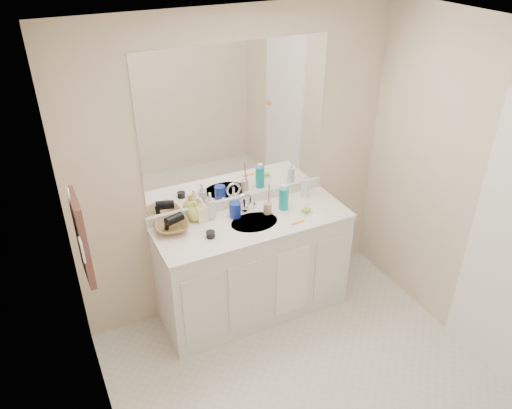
{
  "coord_description": "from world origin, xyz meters",
  "views": [
    {
      "loc": [
        -1.4,
        -1.87,
        2.91
      ],
      "look_at": [
        0.0,
        0.97,
        1.05
      ],
      "focal_mm": 35.0,
      "sensor_mm": 36.0,
      "label": 1
    }
  ],
  "objects": [
    {
      "name": "switch_plate",
      "position": [
        -1.27,
        0.57,
        1.3
      ],
      "size": [
        0.01,
        0.08,
        0.13
      ],
      "primitive_type": "cube",
      "color": "white",
      "rests_on": "wall_left"
    },
    {
      "name": "wall_back",
      "position": [
        0.0,
        1.3,
        1.2
      ],
      "size": [
        2.6,
        0.02,
        2.4
      ],
      "primitive_type": "cube",
      "color": "beige",
      "rests_on": "floor"
    },
    {
      "name": "ceiling",
      "position": [
        0.0,
        0.0,
        2.4
      ],
      "size": [
        2.6,
        2.6,
        0.02
      ],
      "primitive_type": "cube",
      "color": "white",
      "rests_on": "wall_back"
    },
    {
      "name": "green_soap",
      "position": [
        0.42,
        0.94,
        0.9
      ],
      "size": [
        0.08,
        0.06,
        0.02
      ],
      "primitive_type": "cube",
      "rotation": [
        0.0,
        0.0,
        0.32
      ],
      "color": "#94BA2D",
      "rests_on": "soap_dish"
    },
    {
      "name": "wicker_basket",
      "position": [
        -0.59,
        1.17,
        0.91
      ],
      "size": [
        0.3,
        0.3,
        0.06
      ],
      "primitive_type": "imported",
      "rotation": [
        0.0,
        0.0,
        -0.21
      ],
      "color": "olive",
      "rests_on": "countertop"
    },
    {
      "name": "mouthwash_bottle",
      "position": [
        0.29,
        1.08,
        0.97
      ],
      "size": [
        0.08,
        0.08,
        0.18
      ],
      "primitive_type": "cylinder",
      "rotation": [
        0.0,
        0.0,
        0.03
      ],
      "color": "#0D989C",
      "rests_on": "countertop"
    },
    {
      "name": "floor",
      "position": [
        0.0,
        0.0,
        0.0
      ],
      "size": [
        2.6,
        2.6,
        0.0
      ],
      "primitive_type": "cube",
      "color": "silver",
      "rests_on": "ground"
    },
    {
      "name": "soap_bottle_white",
      "position": [
        -0.27,
        1.2,
        0.99
      ],
      "size": [
        0.1,
        0.1,
        0.22
      ],
      "primitive_type": "imported",
      "rotation": [
        0.0,
        0.0,
        -0.25
      ],
      "color": "silver",
      "rests_on": "countertop"
    },
    {
      "name": "faucet",
      "position": [
        0.0,
        1.18,
        0.94
      ],
      "size": [
        0.02,
        0.02,
        0.11
      ],
      "primitive_type": "cylinder",
      "color": "silver",
      "rests_on": "countertop"
    },
    {
      "name": "hand_towel",
      "position": [
        -1.25,
        0.77,
        1.25
      ],
      "size": [
        0.04,
        0.32,
        0.55
      ],
      "primitive_type": "cube",
      "color": "#452824",
      "rests_on": "towel_ring"
    },
    {
      "name": "clear_pump_bottle",
      "position": [
        0.54,
        1.18,
        0.96
      ],
      "size": [
        0.07,
        0.07,
        0.16
      ],
      "primitive_type": "cylinder",
      "rotation": [
        0.0,
        0.0,
        0.11
      ],
      "color": "silver",
      "rests_on": "countertop"
    },
    {
      "name": "countertop",
      "position": [
        0.0,
        1.02,
        0.86
      ],
      "size": [
        1.52,
        0.57,
        0.03
      ],
      "primitive_type": "cube",
      "color": "white",
      "rests_on": "vanity_cabinet"
    },
    {
      "name": "soap_dish",
      "position": [
        0.42,
        0.94,
        0.89
      ],
      "size": [
        0.11,
        0.09,
        0.01
      ],
      "primitive_type": "cube",
      "rotation": [
        0.0,
        0.0,
        0.24
      ],
      "color": "silver",
      "rests_on": "countertop"
    },
    {
      "name": "vanity_cabinet",
      "position": [
        0.0,
        1.02,
        0.42
      ],
      "size": [
        1.5,
        0.55,
        0.85
      ],
      "primitive_type": "cube",
      "color": "white",
      "rests_on": "floor"
    },
    {
      "name": "wall_right",
      "position": [
        1.3,
        0.0,
        1.2
      ],
      "size": [
        0.02,
        2.6,
        2.4
      ],
      "primitive_type": "cube",
      "color": "beige",
      "rests_on": "floor"
    },
    {
      "name": "orange_comb",
      "position": [
        0.29,
        0.85,
        0.88
      ],
      "size": [
        0.11,
        0.03,
        0.0
      ],
      "primitive_type": "cube",
      "rotation": [
        0.0,
        0.0,
        0.05
      ],
      "color": "orange",
      "rests_on": "countertop"
    },
    {
      "name": "soap_bottle_cream",
      "position": [
        -0.35,
        1.21,
        0.97
      ],
      "size": [
        0.09,
        0.09,
        0.19
      ],
      "primitive_type": "imported",
      "rotation": [
        0.0,
        0.0,
        0.05
      ],
      "color": "#FFEBCF",
      "rests_on": "countertop"
    },
    {
      "name": "blue_mug",
      "position": [
        -0.1,
        1.14,
        0.94
      ],
      "size": [
        0.1,
        0.1,
        0.12
      ],
      "primitive_type": "cylinder",
      "rotation": [
        0.0,
        0.0,
        0.16
      ],
      "color": "navy",
      "rests_on": "countertop"
    },
    {
      "name": "soap_bottle_yellow",
      "position": [
        -0.39,
        1.23,
        0.96
      ],
      "size": [
        0.13,
        0.13,
        0.16
      ],
      "primitive_type": "imported",
      "rotation": [
        0.0,
        0.0,
        -0.04
      ],
      "color": "#E1E559",
      "rests_on": "countertop"
    },
    {
      "name": "backsplash",
      "position": [
        0.0,
        1.29,
        0.92
      ],
      "size": [
        1.52,
        0.03,
        0.08
      ],
      "primitive_type": "cube",
      "color": "silver",
      "rests_on": "countertop"
    },
    {
      "name": "sink_basin",
      "position": [
        0.0,
        1.0,
        0.87
      ],
      "size": [
        0.37,
        0.37,
        0.02
      ],
      "primitive_type": "cylinder",
      "color": "#B6B29F",
      "rests_on": "countertop"
    },
    {
      "name": "dark_jar",
      "position": [
        -0.37,
        0.96,
        0.9
      ],
      "size": [
        0.07,
        0.07,
        0.05
      ],
      "primitive_type": "cylinder",
      "rotation": [
        0.0,
        0.0,
        0.15
      ],
      "color": "black",
      "rests_on": "countertop"
    },
    {
      "name": "wall_left",
      "position": [
        -1.3,
        0.0,
        1.2
      ],
      "size": [
        0.02,
        2.6,
        2.4
      ],
      "primitive_type": "cube",
      "color": "beige",
      "rests_on": "floor"
    },
    {
      "name": "towel_ring",
      "position": [
        -1.27,
        0.77,
        1.55
      ],
      "size": [
        0.01,
        0.11,
        0.11
      ],
      "primitive_type": "torus",
      "rotation": [
        0.0,
        1.57,
        0.0
      ],
      "color": "silver",
      "rests_on": "wall_left"
    },
    {
      "name": "mirror",
      "position": [
        0.0,
        1.29,
        1.56
      ],
      "size": [
        1.48,
        0.01,
        1.2
      ],
      "primitive_type": "cube",
      "color": "white",
      "rests_on": "wall_back"
    },
    {
      "name": "toothbrush",
      "position": [
        0.16,
        1.08,
        1.03
      ],
      "size": [
        0.03,
        0.04,
        0.21
      ],
      "primitive_type": "cylinder",
      "rotation": [
        0.14,
        0.0,
        -0.41
      ],
      "color": "#E03B80",
      "rests_on": "tan_cup"
    },
    {
      "name": "hair_dryer",
      "position": [
        -0.57,
        1.17,
        0.97
      ],
      "size": [
        0.15,
        0.11,
        0.07
      ],
      "primitive_type": "cylinder",
      "rotation": [
        0.0,
        1.57,
        0.31
      ],
      "color": "black",
      "rests_on": "wicker_basket"
    },
    {
      "name": "tan_cup",
      "position": [
        0.15,
        1.08,
        0.92
      ],
      "size": [
        0.08,
        0.08,
        0.09
      ],
      "primitive_type": "cylinder",
      "rotation": [
        0.0,
        0.0,
        -0.2
      ],
      "color": "tan",
      "rests_on": "countertop"
    }
  ]
}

